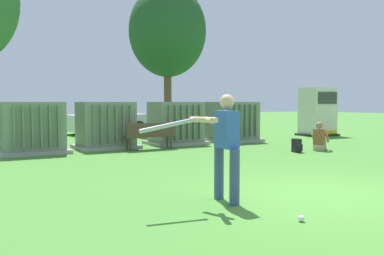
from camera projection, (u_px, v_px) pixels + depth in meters
The scene contains 13 objects.
ground_plane at pixel (326, 194), 7.39m from camera, with size 96.00×96.00×0.00m, color #478433.
transformer_west at pixel (33, 128), 13.29m from camera, with size 2.10×1.70×1.62m.
transformer_mid_west at pixel (106, 126), 14.74m from camera, with size 2.10×1.70×1.62m.
transformer_mid_east at pixel (176, 124), 16.15m from camera, with size 2.10×1.70×1.62m.
transformer_east at pixel (232, 122), 17.26m from camera, with size 2.10×1.70×1.62m.
generator_enclosure at pixel (318, 112), 20.22m from camera, with size 1.60×1.40×2.30m.
park_bench at pixel (150, 134), 14.31m from camera, with size 1.81×0.47×0.92m.
batter at pixel (224, 142), 6.74m from camera, with size 1.61×0.72×1.74m.
sports_ball at pixel (301, 218), 5.70m from camera, with size 0.09×0.09×0.09m, color white.
seated_spectator at pixel (320, 139), 14.09m from camera, with size 0.78×0.68×0.96m.
backpack at pixel (297, 146), 13.55m from camera, with size 0.32×0.36×0.44m.
tree_center_left at pixel (167, 31), 22.13m from camera, with size 4.06×4.06×7.76m.
parked_car_left_of_center at pixel (109, 119), 21.62m from camera, with size 4.33×2.19×1.62m.
Camera 1 is at (-5.60, -5.23, 1.62)m, focal length 39.44 mm.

